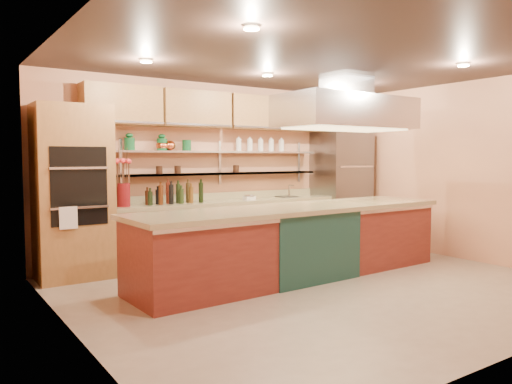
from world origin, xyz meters
TOP-DOWN VIEW (x-y plane):
  - floor at (0.00, 0.00)m, footprint 6.00×5.00m
  - ceiling at (0.00, 0.00)m, footprint 6.00×5.00m
  - wall_back at (0.00, 2.50)m, footprint 6.00×0.04m
  - wall_left at (-3.00, 0.00)m, footprint 0.04×5.00m
  - wall_right at (3.00, 0.00)m, footprint 0.04×5.00m
  - oven_stack at (-2.45, 2.18)m, footprint 0.95×0.64m
  - refrigerator at (2.35, 2.14)m, footprint 0.95×0.72m
  - back_counter at (-0.05, 2.20)m, footprint 3.84×0.64m
  - wall_shelf_lower at (-0.05, 2.37)m, footprint 3.60×0.26m
  - wall_shelf_upper at (-0.05, 2.37)m, footprint 3.60×0.26m
  - upper_cabinets at (0.00, 2.32)m, footprint 4.60×0.36m
  - range_hood at (0.95, 0.60)m, footprint 2.00×1.00m
  - ceiling_downlights at (0.00, 0.20)m, footprint 4.00×2.80m
  - island at (0.05, 0.60)m, footprint 4.62×1.15m
  - flower_vase at (-1.78, 2.15)m, footprint 0.23×0.23m
  - oil_bottle_cluster at (-1.00, 2.15)m, footprint 0.97×0.42m
  - kitchen_scale at (0.31, 2.15)m, footprint 0.19×0.16m
  - bar_faucet at (1.21, 2.25)m, footprint 0.03×0.03m
  - copper_kettle at (-0.98, 2.37)m, footprint 0.21×0.21m
  - green_canister at (-0.69, 2.37)m, footprint 0.17×0.17m

SIDE VIEW (x-z plane):
  - floor at x=0.00m, z-range -0.02..0.00m
  - back_counter at x=-0.05m, z-range 0.00..0.93m
  - island at x=0.05m, z-range 0.00..0.96m
  - kitchen_scale at x=0.31m, z-range 0.93..1.03m
  - bar_faucet at x=1.21m, z-range 0.93..1.13m
  - refrigerator at x=2.35m, z-range 0.00..2.10m
  - oil_bottle_cluster at x=-1.00m, z-range 0.93..1.23m
  - flower_vase at x=-1.78m, z-range 0.93..1.26m
  - oven_stack at x=-2.45m, z-range 0.00..2.30m
  - wall_shelf_lower at x=-0.05m, z-range 1.34..1.36m
  - wall_back at x=0.00m, z-range 0.00..2.80m
  - wall_left at x=-3.00m, z-range 0.00..2.80m
  - wall_right at x=3.00m, z-range 0.00..2.80m
  - wall_shelf_upper at x=-0.05m, z-range 1.69..1.71m
  - copper_kettle at x=-0.98m, z-range 1.71..1.87m
  - green_canister at x=-0.69m, z-range 1.71..1.88m
  - range_hood at x=0.95m, z-range 2.02..2.48m
  - upper_cabinets at x=0.00m, z-range 2.08..2.62m
  - ceiling_downlights at x=0.00m, z-range 2.76..2.78m
  - ceiling at x=0.00m, z-range 2.79..2.81m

